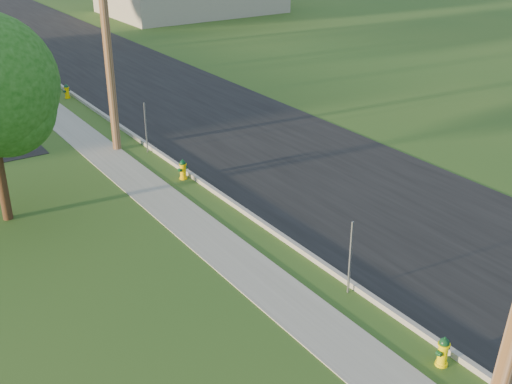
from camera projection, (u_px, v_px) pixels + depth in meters
road at (330, 179)px, 22.68m from camera, size 8.00×120.00×0.02m
curb at (234, 204)px, 20.64m from camera, size 0.15×120.00×0.15m
sidewalk at (186, 220)px, 19.78m from camera, size 1.50×120.00×0.03m
utility_pole_mid at (105, 22)px, 23.33m from camera, size 1.40×0.32×9.80m
sign_post_near at (350, 258)px, 15.74m from camera, size 0.05×0.04×2.00m
sign_post_mid at (146, 128)px, 24.66m from camera, size 0.05×0.04×2.00m
sign_post_far at (48, 65)px, 33.87m from camera, size 0.05×0.04×2.00m
hydrant_near at (443, 352)px, 13.50m from camera, size 0.37×0.33×0.72m
hydrant_mid at (183, 169)px, 22.55m from camera, size 0.38×0.34×0.74m
hydrant_far at (67, 91)px, 31.71m from camera, size 0.37×0.33×0.73m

